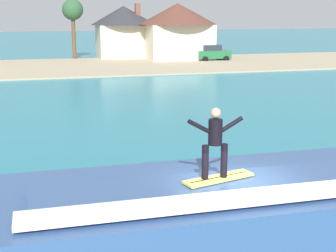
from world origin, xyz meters
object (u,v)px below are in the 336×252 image
at_px(surfer, 215,139).
at_px(wave_crest, 215,214).
at_px(car_far_shore, 212,53).
at_px(house_gabled_white, 178,28).
at_px(surfboard, 219,178).
at_px(house_small_cottage, 124,29).
at_px(tree_tall_bare, 73,11).

bearing_deg(surfer, wave_crest, 60.89).
bearing_deg(car_far_shore, house_gabled_white, 142.19).
distance_m(surfer, car_far_shore, 45.50).
height_order(surfboard, house_small_cottage, house_small_cottage).
xyz_separation_m(wave_crest, tree_tall_bare, (0.40, 48.02, 4.65)).
bearing_deg(surfer, house_gabled_white, 74.95).
xyz_separation_m(surfboard, car_far_shore, (15.43, 42.70, -0.90)).
bearing_deg(car_far_shore, tree_tall_bare, 159.69).
height_order(car_far_shore, house_gabled_white, house_gabled_white).
bearing_deg(wave_crest, surfer, -119.11).
bearing_deg(surfboard, house_small_cottage, 82.54).
xyz_separation_m(surfboard, house_gabled_white, (12.07, 45.30, 1.84)).
distance_m(house_gabled_white, house_small_cottage, 6.69).
relative_size(wave_crest, surfer, 6.14).
bearing_deg(house_small_cottage, wave_crest, -97.47).
xyz_separation_m(wave_crest, house_gabled_white, (12.05, 45.08, 2.83)).
relative_size(house_gabled_white, tree_tall_bare, 1.31).
relative_size(wave_crest, house_small_cottage, 1.31).
bearing_deg(house_gabled_white, surfboard, -104.92).
height_order(surfer, house_small_cottage, house_small_cottage).
bearing_deg(surfboard, car_far_shore, 70.13).
relative_size(surfboard, car_far_shore, 0.47).
bearing_deg(tree_tall_bare, surfer, -90.64).
bearing_deg(surfer, tree_tall_bare, 89.36).
xyz_separation_m(surfer, tree_tall_bare, (0.54, 48.27, 2.70)).
bearing_deg(house_small_cottage, house_gabled_white, -31.96).
bearing_deg(car_far_shore, surfer, -110.00).
distance_m(surfer, tree_tall_bare, 48.35).
bearing_deg(tree_tall_bare, car_far_shore, -20.31).
relative_size(surfer, house_small_cottage, 0.21).
bearing_deg(surfer, car_far_shore, 70.00).
distance_m(wave_crest, house_gabled_white, 46.75).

